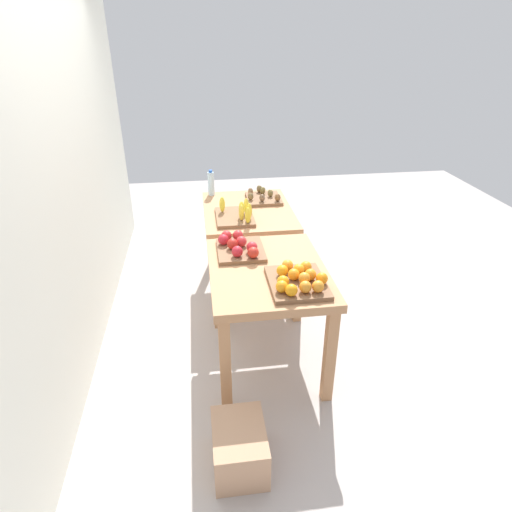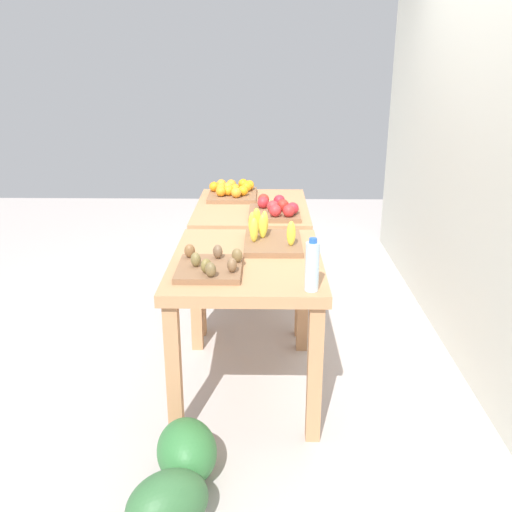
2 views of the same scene
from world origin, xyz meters
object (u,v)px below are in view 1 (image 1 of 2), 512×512
Objects in this scene: banana_crate at (237,215)px; cardboard_produce_box at (239,447)px; water_bottle at (211,183)px; apple_bin at (239,247)px; kiwi_bin at (263,197)px; display_table_right at (248,221)px; orange_bin at (298,280)px; watermelon_pile at (262,233)px; display_table_left at (267,283)px.

cardboard_produce_box is (-1.78, 0.17, -0.70)m from banana_crate.
cardboard_produce_box is (-2.45, -0.01, -0.78)m from water_bottle.
kiwi_bin is (1.06, -0.34, -0.01)m from apple_bin.
apple_bin is at bearing -6.50° from cardboard_produce_box.
apple_bin is (-0.85, 0.17, 0.16)m from display_table_right.
banana_crate is 0.69m from water_bottle.
orange_bin is 0.62m from apple_bin.
orange_bin is 1.05m from cardboard_produce_box.
watermelon_pile is at bearing -16.59° from display_table_right.
watermelon_pile is (1.12, -0.39, -0.70)m from banana_crate.
apple_bin reaches higher than display_table_right.
banana_crate is (1.15, 0.28, -0.00)m from orange_bin.
banana_crate is 0.61× the size of watermelon_pile.
apple_bin is at bearing -173.65° from water_bottle.
cardboard_produce_box is (-0.63, 0.45, -0.70)m from orange_bin.
kiwi_bin reaches higher than cardboard_produce_box.
display_table_left is 2.10m from watermelon_pile.
banana_crate reaches higher than orange_bin.
orange_bin is 2.39m from watermelon_pile.
orange_bin is at bearing 179.27° from kiwi_bin.
display_table_left is at bearing -18.65° from cardboard_produce_box.
display_table_right is 2.60× the size of cardboard_produce_box.
cardboard_produce_box is (-1.16, 0.13, -0.70)m from apple_bin.
water_bottle is 2.57m from cardboard_produce_box.
kiwi_bin is at bearing -0.73° from orange_bin.
watermelon_pile is (0.68, -0.09, -0.69)m from kiwi_bin.
display_table_left is 2.36× the size of orange_bin.
kiwi_bin is at bearing -39.45° from display_table_right.
display_table_right is at bearing -144.59° from water_bottle.
display_table_left is at bearing 30.54° from orange_bin.
banana_crate reaches higher than kiwi_bin.
kiwi_bin reaches higher than display_table_left.
display_table_right is 2.87× the size of kiwi_bin.
display_table_left is 1.43× the size of watermelon_pile.
water_bottle is at bearing 14.34° from orange_bin.
display_table_left is at bearing -147.96° from apple_bin.
orange_bin reaches higher than cardboard_produce_box.
apple_bin reaches higher than kiwi_bin.
apple_bin is 1.12m from kiwi_bin.
apple_bin reaches higher than display_table_left.
water_bottle is (1.82, 0.46, 0.07)m from orange_bin.
banana_crate is at bearing 145.54° from kiwi_bin.
cardboard_produce_box reaches higher than watermelon_pile.
kiwi_bin is (0.44, -0.30, -0.01)m from banana_crate.
water_bottle reaches higher than orange_bin.
display_table_right reaches higher than watermelon_pile.
display_table_left is 2.60× the size of cardboard_produce_box.
banana_crate is (0.89, 0.13, 0.16)m from display_table_left.
display_table_right is at bearing -8.49° from cardboard_produce_box.
display_table_left is 1.00× the size of display_table_right.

